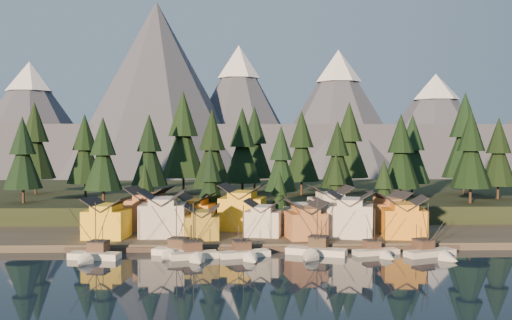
{
  "coord_description": "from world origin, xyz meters",
  "views": [
    {
      "loc": [
        -4.93,
        -99.88,
        22.63
      ],
      "look_at": [
        -1.07,
        30.0,
        18.09
      ],
      "focal_mm": 40.0,
      "sensor_mm": 36.0,
      "label": 1
    }
  ],
  "objects_px": {
    "boat_1": "(173,244)",
    "boat_3": "(246,247)",
    "house_front_0": "(107,217)",
    "boat_2": "(195,247)",
    "boat_4": "(315,244)",
    "house_front_1": "(163,212)",
    "house_back_1": "(196,211)",
    "boat_6": "(434,246)",
    "house_back_0": "(150,207)",
    "boat_5": "(379,246)",
    "boat_0": "(92,248)"
  },
  "relations": [
    {
      "from": "boat_3",
      "to": "house_back_1",
      "type": "bearing_deg",
      "value": 98.05
    },
    {
      "from": "boat_4",
      "to": "house_front_0",
      "type": "distance_m",
      "value": 45.46
    },
    {
      "from": "boat_3",
      "to": "boat_5",
      "type": "relative_size",
      "value": 1.08
    },
    {
      "from": "boat_0",
      "to": "boat_3",
      "type": "xyz_separation_m",
      "value": [
        29.09,
        1.14,
        -0.25
      ]
    },
    {
      "from": "boat_4",
      "to": "boat_0",
      "type": "bearing_deg",
      "value": -155.94
    },
    {
      "from": "boat_4",
      "to": "boat_1",
      "type": "bearing_deg",
      "value": -161.41
    },
    {
      "from": "boat_3",
      "to": "house_back_1",
      "type": "height_order",
      "value": "house_back_1"
    },
    {
      "from": "house_front_0",
      "to": "house_front_1",
      "type": "xyz_separation_m",
      "value": [
        11.82,
        2.02,
        0.73
      ]
    },
    {
      "from": "boat_2",
      "to": "boat_4",
      "type": "height_order",
      "value": "boat_4"
    },
    {
      "from": "boat_2",
      "to": "house_back_0",
      "type": "bearing_deg",
      "value": 100.47
    },
    {
      "from": "boat_0",
      "to": "boat_2",
      "type": "height_order",
      "value": "boat_0"
    },
    {
      "from": "house_back_1",
      "to": "boat_2",
      "type": "bearing_deg",
      "value": -74.48
    },
    {
      "from": "boat_1",
      "to": "house_back_0",
      "type": "distance_m",
      "value": 24.83
    },
    {
      "from": "boat_2",
      "to": "boat_4",
      "type": "relative_size",
      "value": 0.91
    },
    {
      "from": "boat_2",
      "to": "boat_4",
      "type": "distance_m",
      "value": 23.27
    },
    {
      "from": "boat_5",
      "to": "house_back_1",
      "type": "relative_size",
      "value": 1.14
    },
    {
      "from": "boat_6",
      "to": "house_back_0",
      "type": "bearing_deg",
      "value": 134.75
    },
    {
      "from": "house_front_1",
      "to": "house_back_1",
      "type": "xyz_separation_m",
      "value": [
        6.71,
        8.03,
        -0.87
      ]
    },
    {
      "from": "boat_1",
      "to": "boat_3",
      "type": "height_order",
      "value": "boat_1"
    },
    {
      "from": "boat_3",
      "to": "boat_2",
      "type": "bearing_deg",
      "value": 169.1
    },
    {
      "from": "boat_1",
      "to": "house_front_1",
      "type": "distance_m",
      "value": 15.43
    },
    {
      "from": "boat_4",
      "to": "boat_3",
      "type": "bearing_deg",
      "value": -153.25
    },
    {
      "from": "boat_1",
      "to": "boat_5",
      "type": "relative_size",
      "value": 1.14
    },
    {
      "from": "boat_2",
      "to": "boat_3",
      "type": "height_order",
      "value": "boat_2"
    },
    {
      "from": "house_front_1",
      "to": "boat_6",
      "type": "bearing_deg",
      "value": -18.88
    },
    {
      "from": "boat_3",
      "to": "boat_4",
      "type": "distance_m",
      "value": 13.49
    },
    {
      "from": "boat_2",
      "to": "boat_6",
      "type": "distance_m",
      "value": 46.15
    },
    {
      "from": "house_front_0",
      "to": "boat_0",
      "type": "bearing_deg",
      "value": -79.98
    },
    {
      "from": "boat_5",
      "to": "boat_6",
      "type": "relative_size",
      "value": 0.89
    },
    {
      "from": "house_back_1",
      "to": "house_back_0",
      "type": "bearing_deg",
      "value": -172.07
    },
    {
      "from": "boat_5",
      "to": "boat_6",
      "type": "xyz_separation_m",
      "value": [
        10.36,
        -1.76,
        0.29
      ]
    },
    {
      "from": "boat_4",
      "to": "boat_6",
      "type": "distance_m",
      "value": 23.06
    },
    {
      "from": "house_back_0",
      "to": "boat_6",
      "type": "bearing_deg",
      "value": -10.52
    },
    {
      "from": "boat_0",
      "to": "boat_3",
      "type": "bearing_deg",
      "value": 12.71
    },
    {
      "from": "boat_3",
      "to": "house_front_0",
      "type": "relative_size",
      "value": 1.15
    },
    {
      "from": "boat_3",
      "to": "boat_5",
      "type": "xyz_separation_m",
      "value": [
        26.05,
        1.5,
        -0.27
      ]
    },
    {
      "from": "boat_4",
      "to": "house_front_0",
      "type": "bearing_deg",
      "value": -176.32
    },
    {
      "from": "boat_2",
      "to": "boat_3",
      "type": "relative_size",
      "value": 1.05
    },
    {
      "from": "boat_2",
      "to": "boat_1",
      "type": "bearing_deg",
      "value": 127.4
    },
    {
      "from": "boat_4",
      "to": "house_back_1",
      "type": "height_order",
      "value": "boat_4"
    },
    {
      "from": "boat_3",
      "to": "house_front_0",
      "type": "xyz_separation_m",
      "value": [
        -29.93,
        14.62,
        4.05
      ]
    },
    {
      "from": "boat_0",
      "to": "boat_5",
      "type": "height_order",
      "value": "boat_0"
    },
    {
      "from": "boat_1",
      "to": "boat_5",
      "type": "bearing_deg",
      "value": 14.57
    },
    {
      "from": "house_front_0",
      "to": "boat_2",
      "type": "bearing_deg",
      "value": -30.73
    },
    {
      "from": "boat_5",
      "to": "house_front_1",
      "type": "bearing_deg",
      "value": 144.87
    },
    {
      "from": "boat_1",
      "to": "boat_6",
      "type": "height_order",
      "value": "boat_1"
    },
    {
      "from": "boat_2",
      "to": "house_front_0",
      "type": "bearing_deg",
      "value": 127.11
    },
    {
      "from": "boat_5",
      "to": "boat_1",
      "type": "bearing_deg",
      "value": 162.5
    },
    {
      "from": "boat_0",
      "to": "house_front_1",
      "type": "bearing_deg",
      "value": 68.76
    },
    {
      "from": "house_front_0",
      "to": "house_back_0",
      "type": "xyz_separation_m",
      "value": [
        7.52,
        10.79,
        0.71
      ]
    }
  ]
}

